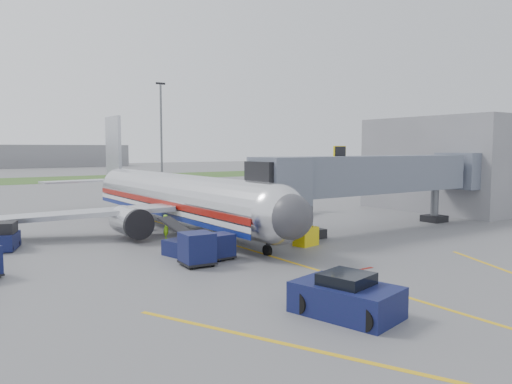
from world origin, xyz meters
TOP-DOWN VIEW (x-y plane):
  - ground at (0.00, 0.00)m, footprint 400.00×400.00m
  - grass_strip at (0.00, 90.00)m, footprint 300.00×25.00m
  - apron_markings at (0.00, -7.40)m, footprint 21.52×50.00m
  - airliner at (0.00, 15.25)m, footprint 32.10×35.67m
  - jet_bridge at (12.86, 5.00)m, footprint 25.30×4.00m
  - terminal at (30.00, 10.00)m, footprint 10.00×16.00m
  - light_mast_right at (25.00, 75.00)m, footprint 2.00×0.44m
  - pushback_tug at (-4.00, -9.01)m, footprint 3.46×4.63m
  - baggage_tug at (-13.36, 13.16)m, footprint 2.21×2.95m
  - baggage_cart_b at (-4.98, 1.97)m, footprint 1.89×1.89m
  - baggage_cart_c at (-3.00, 2.71)m, footprint 1.51×1.51m
  - belt_loader at (-4.38, 4.05)m, footprint 2.31×4.89m
  - ground_power_cart at (4.00, 3.01)m, footprint 1.81×1.39m
  - ramp_worker at (-3.00, 10.59)m, footprint 0.69×0.80m

SIDE VIEW (x-z plane):
  - ground at x=0.00m, z-range 0.00..0.00m
  - apron_markings at x=0.00m, z-range 0.00..0.01m
  - grass_strip at x=0.00m, z-range 0.00..0.01m
  - belt_loader at x=-4.38m, z-range -0.58..1.73m
  - ground_power_cart at x=4.00m, z-range -0.01..1.28m
  - pushback_tug at x=-4.00m, z-range -0.14..1.58m
  - baggage_cart_c at x=-3.00m, z-range 0.01..1.57m
  - baggage_tug at x=-13.36m, z-range -0.11..1.74m
  - ramp_worker at x=-3.00m, z-range 0.00..1.85m
  - baggage_cart_b at x=-4.98m, z-range 0.02..1.93m
  - airliner at x=0.00m, z-range -2.48..7.77m
  - jet_bridge at x=12.86m, z-range 1.02..7.92m
  - terminal at x=30.00m, z-range 0.00..10.00m
  - light_mast_right at x=25.00m, z-range 0.58..20.98m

